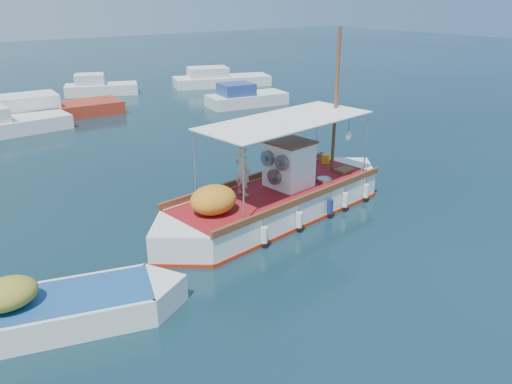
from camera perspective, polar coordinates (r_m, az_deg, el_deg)
ground at (r=17.10m, az=2.81°, el=-3.74°), size 160.00×160.00×0.00m
fishing_caique at (r=17.56m, az=2.35°, el=-0.98°), size 10.59×3.80×6.51m
dinghy at (r=13.04m, az=-22.72°, el=-12.73°), size 6.31×3.12×1.60m
bg_boat_n at (r=34.32m, az=-22.87°, el=8.55°), size 8.88×3.28×1.80m
bg_boat_ne at (r=35.53m, az=-1.28°, el=10.64°), size 5.83×2.95×1.80m
bg_boat_e at (r=43.49m, az=-4.25°, el=12.64°), size 8.46×5.01×1.80m
bg_boat_far_n at (r=41.39m, az=-17.49°, el=11.26°), size 5.74×3.79×1.80m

